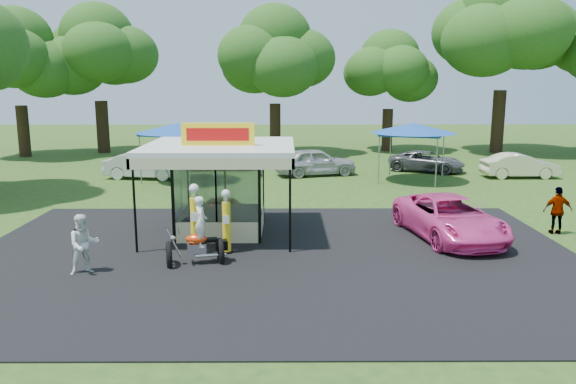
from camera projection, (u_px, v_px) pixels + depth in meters
name	position (u px, v px, depth m)	size (l,w,h in m)	color
ground	(272.00, 278.00, 16.30)	(120.00, 120.00, 0.00)	#274916
asphalt_apron	(273.00, 257.00, 18.26)	(20.00, 14.00, 0.04)	black
gas_station_kiosk	(221.00, 187.00, 20.85)	(5.40, 5.40, 4.18)	white
gas_pump_left	(195.00, 221.00, 18.37)	(0.44, 0.44, 2.37)	black
gas_pump_right	(227.00, 223.00, 18.45)	(0.41, 0.41, 2.18)	black
motorcycle	(199.00, 237.00, 17.39)	(1.98, 1.28, 2.25)	black
spare_tires	(192.00, 229.00, 20.05)	(1.09, 0.89, 0.87)	black
kiosk_car	(228.00, 208.00, 23.26)	(1.13, 2.82, 0.96)	yellow
pink_sedan	(450.00, 218.00, 20.33)	(2.56, 5.55, 1.54)	#F3429C
spectator_west	(84.00, 244.00, 16.51)	(0.88, 0.69, 1.82)	white
spectator_east_b	(558.00, 211.00, 20.90)	(1.05, 0.44, 1.79)	gray
bg_car_a	(145.00, 166.00, 32.98)	(1.64, 4.71, 1.55)	silver
bg_car_b	(220.00, 159.00, 36.44)	(2.00, 4.91, 1.43)	maroon
bg_car_c	(316.00, 162.00, 34.12)	(1.97, 4.89, 1.67)	#A7A7AB
bg_car_d	(427.00, 161.00, 35.62)	(2.15, 4.67, 1.30)	#525254
bg_car_e	(520.00, 166.00, 33.29)	(1.53, 4.39, 1.45)	beige
tent_west	(179.00, 128.00, 31.59)	(4.80, 4.80, 3.35)	gray
tent_east	(413.00, 129.00, 31.66)	(4.77, 4.77, 3.34)	gray
oak_far_a	(17.00, 64.00, 41.56)	(9.13, 9.13, 10.82)	black
oak_far_b	(98.00, 60.00, 43.97)	(9.57, 9.57, 11.42)	black
oak_far_c	(275.00, 62.00, 42.96)	(9.48, 9.48, 11.17)	black
oak_far_d	(389.00, 76.00, 45.30)	(8.01, 8.01, 9.54)	black
oak_far_e	(504.00, 40.00, 43.53)	(11.60, 11.60, 13.80)	black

